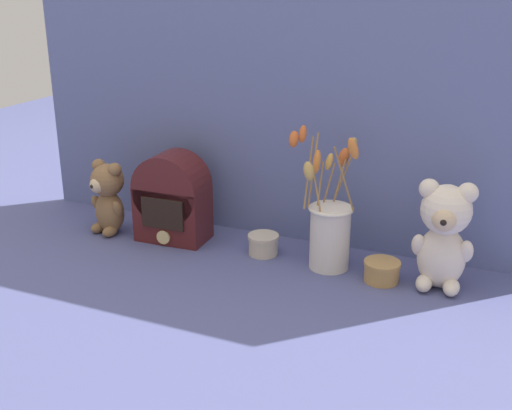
{
  "coord_description": "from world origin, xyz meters",
  "views": [
    {
      "loc": [
        0.6,
        -1.36,
        0.68
      ],
      "look_at": [
        0.0,
        0.02,
        0.14
      ],
      "focal_mm": 45.0,
      "sensor_mm": 36.0,
      "label": 1
    }
  ],
  "objects_px": {
    "decorative_tin_tall": "(263,244)",
    "decorative_tin_short": "(382,271)",
    "teddy_bear_large": "(444,234)",
    "vintage_radio": "(172,199)",
    "teddy_bear_medium": "(108,196)",
    "flower_vase": "(330,228)"
  },
  "relations": [
    {
      "from": "teddy_bear_large",
      "to": "flower_vase",
      "type": "bearing_deg",
      "value": 179.35
    },
    {
      "from": "decorative_tin_tall",
      "to": "decorative_tin_short",
      "type": "height_order",
      "value": "decorative_tin_tall"
    },
    {
      "from": "flower_vase",
      "to": "decorative_tin_short",
      "type": "bearing_deg",
      "value": -9.29
    },
    {
      "from": "flower_vase",
      "to": "vintage_radio",
      "type": "xyz_separation_m",
      "value": [
        -0.44,
        0.0,
        0.01
      ]
    },
    {
      "from": "flower_vase",
      "to": "decorative_tin_tall",
      "type": "xyz_separation_m",
      "value": [
        -0.18,
        0.01,
        -0.08
      ]
    },
    {
      "from": "vintage_radio",
      "to": "decorative_tin_tall",
      "type": "relative_size",
      "value": 3.03
    },
    {
      "from": "teddy_bear_medium",
      "to": "teddy_bear_large",
      "type": "bearing_deg",
      "value": 1.45
    },
    {
      "from": "teddy_bear_large",
      "to": "vintage_radio",
      "type": "bearing_deg",
      "value": 179.43
    },
    {
      "from": "flower_vase",
      "to": "vintage_radio",
      "type": "relative_size",
      "value": 1.45
    },
    {
      "from": "flower_vase",
      "to": "decorative_tin_tall",
      "type": "height_order",
      "value": "flower_vase"
    },
    {
      "from": "teddy_bear_large",
      "to": "vintage_radio",
      "type": "relative_size",
      "value": 1.06
    },
    {
      "from": "teddy_bear_large",
      "to": "decorative_tin_short",
      "type": "height_order",
      "value": "teddy_bear_large"
    },
    {
      "from": "decorative_tin_tall",
      "to": "vintage_radio",
      "type": "bearing_deg",
      "value": -179.34
    },
    {
      "from": "teddy_bear_large",
      "to": "decorative_tin_tall",
      "type": "xyz_separation_m",
      "value": [
        -0.44,
        0.01,
        -0.11
      ]
    },
    {
      "from": "vintage_radio",
      "to": "decorative_tin_short",
      "type": "bearing_deg",
      "value": -2.64
    },
    {
      "from": "teddy_bear_large",
      "to": "decorative_tin_tall",
      "type": "relative_size",
      "value": 3.21
    },
    {
      "from": "teddy_bear_large",
      "to": "decorative_tin_short",
      "type": "distance_m",
      "value": 0.17
    },
    {
      "from": "teddy_bear_medium",
      "to": "decorative_tin_tall",
      "type": "relative_size",
      "value": 2.58
    },
    {
      "from": "teddy_bear_large",
      "to": "decorative_tin_short",
      "type": "xyz_separation_m",
      "value": [
        -0.13,
        -0.02,
        -0.11
      ]
    },
    {
      "from": "flower_vase",
      "to": "decorative_tin_short",
      "type": "relative_size",
      "value": 4.07
    },
    {
      "from": "vintage_radio",
      "to": "teddy_bear_medium",
      "type": "bearing_deg",
      "value": -170.95
    },
    {
      "from": "flower_vase",
      "to": "teddy_bear_large",
      "type": "bearing_deg",
      "value": -0.65
    }
  ]
}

